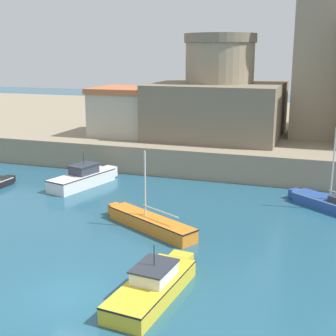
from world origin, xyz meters
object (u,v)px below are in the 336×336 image
object	(u,v)px
sailboat_orange_1	(150,222)
motorboat_yellow_2	(154,285)
motorboat_white_0	(84,178)
sailboat_blue_4	(334,204)
harbor_shed_near_wharf	(130,111)
fortress	(219,101)

from	to	relation	value
sailboat_orange_1	motorboat_yellow_2	xyz separation A→B (m)	(2.90, -7.01, 0.07)
motorboat_white_0	sailboat_blue_4	xyz separation A→B (m)	(18.14, -0.01, -0.18)
sailboat_blue_4	harbor_shed_near_wharf	size ratio (longest dim) A/B	0.90
sailboat_orange_1	sailboat_blue_4	world-z (taller)	sailboat_blue_4
sailboat_blue_4	harbor_shed_near_wharf	distance (m)	21.53
motorboat_white_0	fortress	world-z (taller)	fortress
fortress	harbor_shed_near_wharf	distance (m)	8.38
sailboat_blue_4	fortress	bearing A→B (deg)	130.48
sailboat_blue_4	fortress	distance (m)	17.06
motorboat_yellow_2	fortress	distance (m)	26.91
motorboat_yellow_2	sailboat_orange_1	bearing A→B (deg)	112.47
harbor_shed_near_wharf	motorboat_white_0	bearing A→B (deg)	-87.52
sailboat_orange_1	fortress	distance (m)	19.89
sailboat_blue_4	motorboat_white_0	bearing A→B (deg)	179.98
sailboat_orange_1	sailboat_blue_4	bearing A→B (deg)	34.06
sailboat_blue_4	harbor_shed_near_wharf	xyz separation A→B (m)	(-18.57, 10.09, 4.10)
motorboat_yellow_2	harbor_shed_near_wharf	size ratio (longest dim) A/B	0.95
harbor_shed_near_wharf	sailboat_blue_4	bearing A→B (deg)	-28.52
sailboat_orange_1	fortress	size ratio (longest dim) A/B	0.57
motorboat_yellow_2	sailboat_blue_4	xyz separation A→B (m)	(7.20, 13.84, -0.06)
motorboat_white_0	fortress	size ratio (longest dim) A/B	0.57
motorboat_white_0	harbor_shed_near_wharf	xyz separation A→B (m)	(-0.44, 10.09, 3.92)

